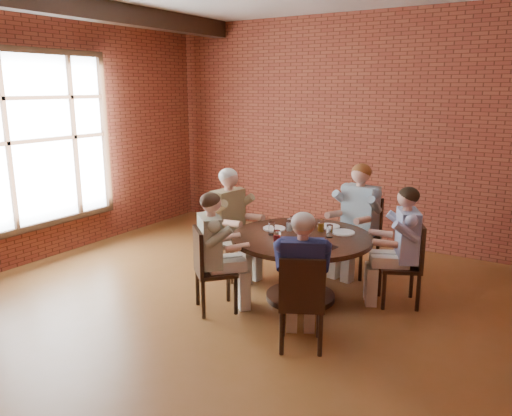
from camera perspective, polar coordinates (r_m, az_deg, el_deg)
The scene contains 28 objects.
floor at distance 5.19m, azimuth -4.37°, elevation -13.09°, with size 7.00×7.00×0.00m, color brown.
wall_back at distance 7.75m, azimuth 11.23°, elevation 8.70°, with size 7.00×7.00×0.00m, color brown.
wall_left at distance 7.12m, azimuth -26.27°, elevation 7.15°, with size 7.00×7.00×0.00m, color brown.
ceiling_beam at distance 6.49m, azimuth -23.85°, elevation 20.85°, with size 0.22×6.90×0.26m, color black.
window at distance 7.29m, azimuth -23.26°, elevation 7.17°, with size 0.10×2.16×2.36m.
dining_table at distance 5.57m, azimuth 5.20°, elevation -5.31°, with size 1.55×1.55×0.75m.
chair_a at distance 5.68m, azimuth 16.95°, elevation -5.76°, with size 0.56×0.56×0.92m.
diner_a at distance 5.62m, azimuth 16.23°, elevation -4.29°, with size 0.51×0.63×1.31m, color #3D509F, non-canonical shape.
chair_b at distance 6.55m, azimuth 11.85°, elevation -2.67°, with size 0.54×0.54×0.98m.
diner_b at distance 6.42m, azimuth 11.48°, elevation -1.33°, with size 0.57×0.70×1.41m, color #7F96A2, non-canonical shape.
chair_c at distance 6.31m, azimuth -3.38°, elevation -3.11°, with size 0.51×0.51×0.96m.
diner_c at distance 6.20m, azimuth -2.81°, elevation -1.79°, with size 0.55×0.68×1.37m, color olive, non-canonical shape.
chair_d at distance 5.31m, azimuth -5.47°, elevation -6.67°, with size 0.57×0.57×0.91m.
diner_d at distance 5.27m, azimuth -4.66°, elevation -5.10°, with size 0.50×0.62×1.29m, color #BBA893, non-canonical shape.
chair_e at distance 4.53m, azimuth 5.23°, elevation -10.35°, with size 0.54×0.54×0.91m.
diner_e at distance 4.54m, azimuth 5.27°, elevation -8.29°, with size 0.50×0.61×1.28m, color #181D44, non-canonical shape.
plate_a at distance 5.65m, azimuth 9.93°, elevation -2.76°, with size 0.26×0.26×0.01m, color white.
plate_b at distance 5.86m, azimuth 8.30°, elevation -2.09°, with size 0.26×0.26×0.01m, color white.
plate_c at distance 5.72m, azimuth 2.10°, elevation -2.34°, with size 0.26×0.26×0.01m, color white.
plate_d at distance 5.07m, azimuth 4.83°, elevation -4.50°, with size 0.26×0.26×0.01m, color white.
glass_a at distance 5.45m, azimuth 8.41°, elevation -2.64°, with size 0.07×0.07×0.14m, color white.
glass_b at distance 5.67m, azimuth 7.45°, elevation -1.96°, with size 0.07×0.07×0.14m, color white.
glass_c at distance 5.76m, azimuth 4.25°, elevation -1.63°, with size 0.07×0.07×0.14m, color white.
glass_d at distance 5.66m, azimuth 3.83°, elevation -1.89°, with size 0.07×0.07×0.14m, color white.
glass_e at distance 5.49m, azimuth 1.81°, elevation -2.36°, with size 0.07×0.07×0.14m, color white.
glass_f at distance 5.19m, azimuth 2.40°, elevation -3.31°, with size 0.07×0.07×0.14m, color white.
glass_g at distance 5.28m, azimuth 5.54°, elevation -3.07°, with size 0.07×0.07×0.14m, color white.
smartphone at distance 5.10m, azimuth 8.58°, elevation -4.54°, with size 0.08×0.15×0.01m, color black.
Camera 1 is at (2.81, -3.70, 2.33)m, focal length 35.00 mm.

